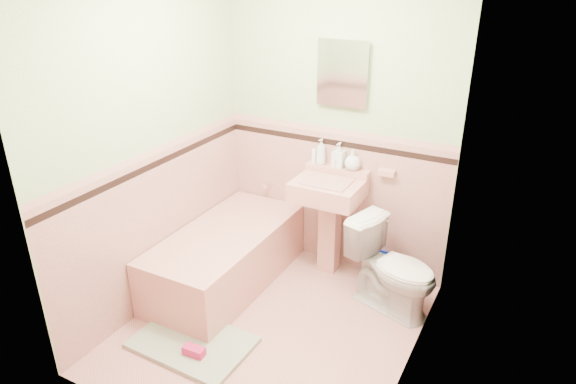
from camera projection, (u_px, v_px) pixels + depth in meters
The scene contains 31 objects.
floor at pixel (272, 325), 3.83m from camera, with size 2.20×2.20×0.00m, color tan.
wall_back at pixel (336, 127), 4.21m from camera, with size 2.50×2.50×0.00m, color beige.
wall_front at pixel (155, 246), 2.43m from camera, with size 2.50×2.50×0.00m, color beige.
wall_left at pixel (152, 147), 3.75m from camera, with size 2.50×2.50×0.00m, color beige.
wall_right at pixel (423, 201), 2.89m from camera, with size 2.50×2.50×0.00m, color beige.
wainscot_back at pixel (333, 199), 4.46m from camera, with size 2.00×2.00×0.00m, color #D1958C.
wainscot_front at pixel (170, 352), 2.71m from camera, with size 2.00×2.00×0.00m, color #D1958C.
wainscot_left at pixel (162, 226), 4.01m from camera, with size 2.20×2.20×0.00m, color #D1958C.
wainscot_right at pixel (410, 296), 3.16m from camera, with size 2.20×2.20×0.00m, color #D1958C.
accent_back at pixel (335, 143), 4.25m from camera, with size 2.00×2.00×0.00m, color black.
accent_front at pixel (161, 268), 2.50m from camera, with size 2.00×2.00×0.00m, color black.
accent_left at pixel (156, 164), 3.79m from camera, with size 2.20×2.20×0.00m, color black.
accent_right at pixel (417, 221), 2.95m from camera, with size 2.20×2.20×0.00m, color black.
cap_back at pixel (335, 131), 4.21m from camera, with size 2.00×2.00×0.00m, color #CF8E8B.
cap_front at pixel (159, 250), 2.46m from camera, with size 2.00×2.00×0.00m, color #CF8E8B.
cap_left at pixel (154, 151), 3.75m from camera, with size 2.20×2.20×0.00m, color #CF8E8B.
cap_right at pixel (419, 206), 2.91m from camera, with size 2.20×2.20×0.00m, color #CF8E8B.
bathtub at pixel (226, 259), 4.28m from camera, with size 0.70×1.50×0.45m, color tan.
tub_faucet at pixel (268, 184), 4.69m from camera, with size 0.04×0.04×0.12m, color silver.
sink at pixel (327, 228), 4.33m from camera, with size 0.55×0.48×0.87m, color tan, non-canonical shape.
sink_faucet at pixel (336, 166), 4.23m from camera, with size 0.02×0.02×0.10m, color silver.
medicine_cabinet at pixel (343, 73), 3.98m from camera, with size 0.38×0.04×0.48m, color white.
soap_dish at pixel (387, 173), 4.10m from camera, with size 0.13×0.08×0.04m, color tan.
soap_bottle_left at pixel (321, 152), 4.29m from camera, with size 0.08×0.09×0.22m, color #B2B2B2.
soap_bottle_mid at pixel (339, 155), 4.22m from camera, with size 0.10×0.10×0.21m, color #B2B2B2.
soap_bottle_right at pixel (353, 160), 4.18m from camera, with size 0.13×0.13×0.17m, color #B2B2B2.
tube at pixel (314, 156), 4.34m from camera, with size 0.04×0.04×0.12m, color white.
toilet at pixel (394, 268), 3.90m from camera, with size 0.40×0.70×0.72m, color white.
bucket at pixel (377, 265), 4.40m from camera, with size 0.22×0.22×0.22m, color #0220B3, non-canonical shape.
bath_mat at pixel (193, 343), 3.63m from camera, with size 0.82×0.55×0.03m, color #8EA085.
shoe at pixel (194, 351), 3.49m from camera, with size 0.15×0.07×0.06m, color #BF1E59.
Camera 1 is at (1.55, -2.67, 2.48)m, focal length 31.87 mm.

